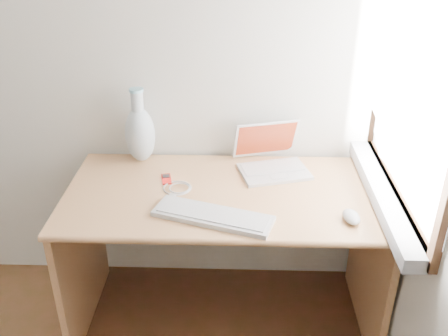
{
  "coord_description": "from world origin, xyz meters",
  "views": [
    {
      "loc": [
        1.09,
        -0.5,
        1.86
      ],
      "look_at": [
        1.03,
        1.35,
        0.87
      ],
      "focal_mm": 40.0,
      "sensor_mm": 36.0,
      "label": 1
    }
  ],
  "objects_px": {
    "laptop": "(274,160)",
    "vase": "(140,132)",
    "external_keyboard": "(213,216)",
    "desk": "(225,221)"
  },
  "relations": [
    {
      "from": "external_keyboard",
      "to": "laptop",
      "type": "bearing_deg",
      "value": 76.11
    },
    {
      "from": "desk",
      "to": "external_keyboard",
      "type": "xyz_separation_m",
      "value": [
        -0.04,
        -0.3,
        0.22
      ]
    },
    {
      "from": "laptop",
      "to": "vase",
      "type": "height_order",
      "value": "vase"
    },
    {
      "from": "laptop",
      "to": "vase",
      "type": "bearing_deg",
      "value": 158.4
    },
    {
      "from": "vase",
      "to": "desk",
      "type": "bearing_deg",
      "value": -26.17
    },
    {
      "from": "vase",
      "to": "laptop",
      "type": "bearing_deg",
      "value": -6.23
    },
    {
      "from": "laptop",
      "to": "external_keyboard",
      "type": "relative_size",
      "value": 0.71
    },
    {
      "from": "desk",
      "to": "vase",
      "type": "xyz_separation_m",
      "value": [
        -0.42,
        0.2,
        0.36
      ]
    },
    {
      "from": "external_keyboard",
      "to": "vase",
      "type": "bearing_deg",
      "value": 144.85
    },
    {
      "from": "desk",
      "to": "external_keyboard",
      "type": "bearing_deg",
      "value": -97.83
    }
  ]
}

